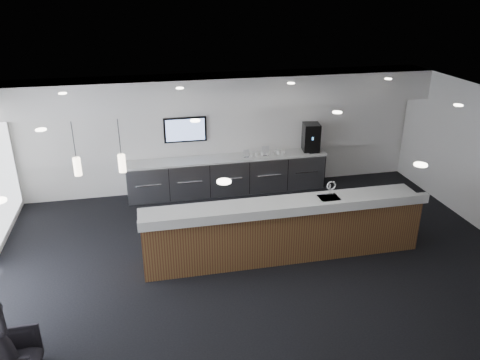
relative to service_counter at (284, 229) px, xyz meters
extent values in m
plane|color=black|center=(-0.49, -0.44, -0.57)|extent=(10.00, 10.00, 0.00)
cube|color=black|center=(-0.49, -0.44, 2.43)|extent=(10.00, 8.00, 0.02)
cube|color=white|center=(-0.49, 3.56, 0.93)|extent=(10.00, 0.02, 3.00)
cube|color=white|center=(-0.49, 3.11, 2.08)|extent=(10.00, 0.90, 0.70)
cube|color=white|center=(-0.49, 3.53, 1.03)|extent=(9.80, 0.06, 1.40)
cube|color=#93959B|center=(-0.49, 3.20, -0.12)|extent=(5.00, 0.60, 0.90)
cube|color=silver|center=(-0.49, 3.20, 0.35)|extent=(5.06, 0.66, 0.05)
cylinder|color=silver|center=(-2.49, 2.88, -0.08)|extent=(0.60, 0.02, 0.02)
cylinder|color=silver|center=(-1.49, 2.88, -0.08)|extent=(0.60, 0.02, 0.02)
cylinder|color=silver|center=(-0.49, 2.88, -0.08)|extent=(0.60, 0.02, 0.02)
cylinder|color=silver|center=(0.51, 2.88, -0.08)|extent=(0.60, 0.02, 0.02)
cylinder|color=silver|center=(1.51, 2.88, -0.08)|extent=(0.60, 0.02, 0.02)
cube|color=black|center=(-1.49, 3.47, 1.08)|extent=(1.05, 0.07, 0.62)
cube|color=#2D4EB6|center=(-1.49, 3.43, 1.08)|extent=(0.95, 0.01, 0.54)
cylinder|color=beige|center=(-2.89, 0.36, 1.68)|extent=(0.12, 0.12, 0.30)
cylinder|color=beige|center=(-3.59, 0.36, 1.68)|extent=(0.12, 0.12, 0.30)
cube|color=#4E291A|center=(0.00, 0.01, -0.05)|extent=(5.39, 0.76, 1.05)
cube|color=silver|center=(0.00, 0.01, 0.51)|extent=(5.47, 0.84, 0.06)
cube|color=silver|center=(0.00, -0.41, 0.60)|extent=(5.47, 0.13, 0.18)
cylinder|color=silver|center=(0.94, 0.11, 0.68)|extent=(0.04, 0.04, 0.28)
torus|color=silver|center=(0.94, 0.05, 0.82)|extent=(0.19, 0.03, 0.19)
cube|color=black|center=(1.71, 3.25, 0.73)|extent=(0.47, 0.51, 0.71)
cube|color=silver|center=(1.71, 3.00, 0.39)|extent=(0.25, 0.12, 0.02)
cube|color=silver|center=(-0.03, 3.10, 0.47)|extent=(0.14, 0.03, 0.20)
cube|color=silver|center=(0.47, 3.12, 0.50)|extent=(0.19, 0.05, 0.25)
imported|color=black|center=(-4.49, -2.22, -0.26)|extent=(0.70, 0.68, 0.63)
imported|color=white|center=(0.95, 3.12, 0.42)|extent=(0.09, 0.09, 0.08)
imported|color=white|center=(0.81, 3.12, 0.42)|extent=(0.12, 0.12, 0.08)
imported|color=white|center=(0.67, 3.12, 0.42)|extent=(0.11, 0.11, 0.08)
imported|color=white|center=(0.53, 3.12, 0.42)|extent=(0.11, 0.11, 0.08)
imported|color=white|center=(0.39, 3.12, 0.42)|extent=(0.12, 0.12, 0.08)
imported|color=white|center=(0.25, 3.12, 0.42)|extent=(0.10, 0.10, 0.08)
imported|color=white|center=(0.11, 3.12, 0.42)|extent=(0.13, 0.13, 0.08)
camera|label=1|loc=(-2.52, -7.59, 4.42)|focal=35.00mm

